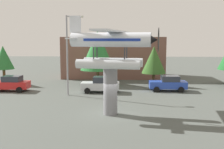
{
  "coord_description": "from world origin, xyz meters",
  "views": [
    {
      "loc": [
        1.04,
        -21.26,
        5.98
      ],
      "look_at": [
        0.0,
        3.0,
        2.79
      ],
      "focal_mm": 44.28,
      "sensor_mm": 36.0,
      "label": 1
    }
  ],
  "objects_px": {
    "tree_east": "(98,51)",
    "streetlight_primary": "(69,50)",
    "display_pedestal": "(110,91)",
    "car_near_red": "(11,83)",
    "storefront_building": "(114,57)",
    "tree_center_back": "(154,60)",
    "car_mid_silver": "(101,84)",
    "car_far_blue": "(168,83)",
    "floatplane_monument": "(112,46)",
    "tree_west": "(3,58)"
  },
  "relations": [
    {
      "from": "tree_east",
      "to": "streetlight_primary",
      "type": "bearing_deg",
      "value": -109.19
    },
    {
      "from": "display_pedestal",
      "to": "streetlight_primary",
      "type": "bearing_deg",
      "value": 122.79
    },
    {
      "from": "display_pedestal",
      "to": "car_near_red",
      "type": "relative_size",
      "value": 0.89
    },
    {
      "from": "storefront_building",
      "to": "tree_center_back",
      "type": "relative_size",
      "value": 3.05
    },
    {
      "from": "car_mid_silver",
      "to": "car_far_blue",
      "type": "distance_m",
      "value": 7.73
    },
    {
      "from": "car_near_red",
      "to": "storefront_building",
      "type": "relative_size",
      "value": 0.28
    },
    {
      "from": "floatplane_monument",
      "to": "car_near_red",
      "type": "relative_size",
      "value": 2.49
    },
    {
      "from": "floatplane_monument",
      "to": "tree_west",
      "type": "height_order",
      "value": "floatplane_monument"
    },
    {
      "from": "car_far_blue",
      "to": "tree_center_back",
      "type": "bearing_deg",
      "value": -71.19
    },
    {
      "from": "streetlight_primary",
      "to": "storefront_building",
      "type": "relative_size",
      "value": 0.55
    },
    {
      "from": "floatplane_monument",
      "to": "car_mid_silver",
      "type": "distance_m",
      "value": 10.18
    },
    {
      "from": "car_mid_silver",
      "to": "tree_east",
      "type": "relative_size",
      "value": 0.61
    },
    {
      "from": "display_pedestal",
      "to": "floatplane_monument",
      "type": "xyz_separation_m",
      "value": [
        0.13,
        -0.02,
        3.53
      ]
    },
    {
      "from": "floatplane_monument",
      "to": "display_pedestal",
      "type": "bearing_deg",
      "value": 180.0
    },
    {
      "from": "floatplane_monument",
      "to": "tree_center_back",
      "type": "bearing_deg",
      "value": 80.6
    },
    {
      "from": "car_near_red",
      "to": "car_far_blue",
      "type": "relative_size",
      "value": 1.0
    },
    {
      "from": "floatplane_monument",
      "to": "tree_east",
      "type": "xyz_separation_m",
      "value": [
        -2.44,
        14.03,
        -0.97
      ]
    },
    {
      "from": "car_near_red",
      "to": "tree_east",
      "type": "bearing_deg",
      "value": -153.26
    },
    {
      "from": "car_mid_silver",
      "to": "tree_east",
      "type": "height_order",
      "value": "tree_east"
    },
    {
      "from": "car_near_red",
      "to": "car_far_blue",
      "type": "xyz_separation_m",
      "value": [
        17.96,
        0.88,
        0.0
      ]
    },
    {
      "from": "tree_west",
      "to": "tree_east",
      "type": "relative_size",
      "value": 0.72
    },
    {
      "from": "tree_west",
      "to": "display_pedestal",
      "type": "bearing_deg",
      "value": -43.71
    },
    {
      "from": "car_far_blue",
      "to": "streetlight_primary",
      "type": "relative_size",
      "value": 0.5
    },
    {
      "from": "car_far_blue",
      "to": "storefront_building",
      "type": "xyz_separation_m",
      "value": [
        -6.7,
        11.9,
        2.21
      ]
    },
    {
      "from": "floatplane_monument",
      "to": "streetlight_primary",
      "type": "bearing_deg",
      "value": 132.78
    },
    {
      "from": "tree_west",
      "to": "tree_center_back",
      "type": "xyz_separation_m",
      "value": [
        19.54,
        -0.15,
        -0.21
      ]
    },
    {
      "from": "streetlight_primary",
      "to": "tree_west",
      "type": "distance_m",
      "value": 12.18
    },
    {
      "from": "floatplane_monument",
      "to": "tree_east",
      "type": "bearing_deg",
      "value": 109.23
    },
    {
      "from": "tree_west",
      "to": "tree_center_back",
      "type": "distance_m",
      "value": 19.54
    },
    {
      "from": "display_pedestal",
      "to": "tree_west",
      "type": "height_order",
      "value": "tree_west"
    },
    {
      "from": "car_far_blue",
      "to": "tree_east",
      "type": "bearing_deg",
      "value": -24.78
    },
    {
      "from": "tree_west",
      "to": "car_near_red",
      "type": "bearing_deg",
      "value": -59.19
    },
    {
      "from": "storefront_building",
      "to": "tree_center_back",
      "type": "xyz_separation_m",
      "value": [
        5.4,
        -8.11,
        0.18
      ]
    },
    {
      "from": "car_near_red",
      "to": "tree_west",
      "type": "xyz_separation_m",
      "value": [
        -2.88,
        4.82,
        2.59
      ]
    },
    {
      "from": "car_near_red",
      "to": "tree_east",
      "type": "distance_m",
      "value": 11.21
    },
    {
      "from": "floatplane_monument",
      "to": "car_far_blue",
      "type": "bearing_deg",
      "value": 68.64
    },
    {
      "from": "display_pedestal",
      "to": "car_near_red",
      "type": "bearing_deg",
      "value": 142.02
    },
    {
      "from": "car_near_red",
      "to": "tree_center_back",
      "type": "distance_m",
      "value": 17.47
    },
    {
      "from": "car_far_blue",
      "to": "display_pedestal",
      "type": "bearing_deg",
      "value": 58.7
    },
    {
      "from": "display_pedestal",
      "to": "streetlight_primary",
      "type": "height_order",
      "value": "streetlight_primary"
    },
    {
      "from": "car_far_blue",
      "to": "tree_east",
      "type": "xyz_separation_m",
      "value": [
        -8.46,
        3.9,
        3.55
      ]
    },
    {
      "from": "car_far_blue",
      "to": "storefront_building",
      "type": "bearing_deg",
      "value": -60.63
    },
    {
      "from": "display_pedestal",
      "to": "tree_west",
      "type": "xyz_separation_m",
      "value": [
        -14.69,
        14.04,
        1.61
      ]
    },
    {
      "from": "tree_center_back",
      "to": "car_far_blue",
      "type": "bearing_deg",
      "value": -71.19
    },
    {
      "from": "streetlight_primary",
      "to": "car_mid_silver",
      "type": "bearing_deg",
      "value": 28.44
    },
    {
      "from": "storefront_building",
      "to": "tree_center_back",
      "type": "bearing_deg",
      "value": -56.31
    },
    {
      "from": "car_near_red",
      "to": "car_far_blue",
      "type": "bearing_deg",
      "value": -177.19
    },
    {
      "from": "streetlight_primary",
      "to": "tree_center_back",
      "type": "height_order",
      "value": "streetlight_primary"
    },
    {
      "from": "storefront_building",
      "to": "tree_west",
      "type": "height_order",
      "value": "storefront_building"
    },
    {
      "from": "car_far_blue",
      "to": "tree_center_back",
      "type": "height_order",
      "value": "tree_center_back"
    }
  ]
}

